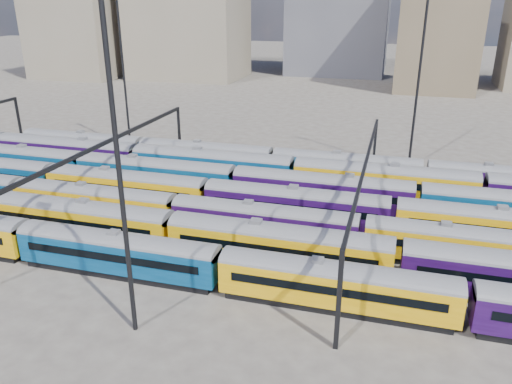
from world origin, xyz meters
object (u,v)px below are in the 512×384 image
(rake_1, at_px, (398,257))
(rake_2, at_px, (362,230))
(rake_0, at_px, (468,300))
(mast_2, at_px, (117,154))

(rake_1, xyz_separation_m, rake_2, (-3.43, 5.00, -0.19))
(rake_0, height_order, rake_2, rake_2)
(rake_0, distance_m, rake_1, 7.22)
(rake_1, relative_size, rake_2, 1.07)
(rake_1, bearing_deg, rake_2, 124.48)
(rake_2, distance_m, mast_2, 25.67)
(rake_1, height_order, rake_2, rake_1)
(rake_2, bearing_deg, rake_1, -55.52)
(rake_0, relative_size, rake_1, 0.92)
(rake_1, xyz_separation_m, mast_2, (-18.91, -12.00, 11.23))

